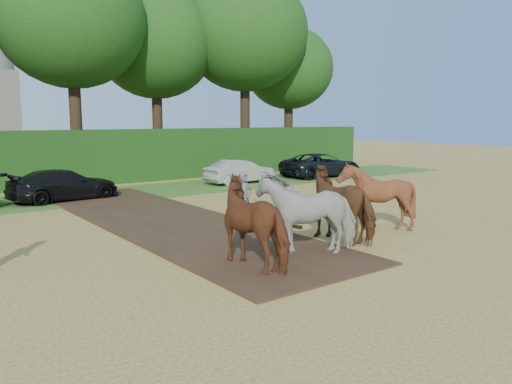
% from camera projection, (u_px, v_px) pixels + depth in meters
% --- Properties ---
extents(ground, '(120.00, 120.00, 0.00)m').
position_uv_depth(ground, '(244.00, 278.00, 11.31)').
color(ground, gold).
rests_on(ground, ground).
extents(earth_strip, '(4.50, 17.00, 0.05)m').
position_uv_depth(earth_strip, '(165.00, 220.00, 17.75)').
color(earth_strip, '#472D1C').
rests_on(earth_strip, ground).
extents(grass_verge, '(50.00, 5.00, 0.03)m').
position_uv_depth(grass_verge, '(64.00, 199.00, 22.41)').
color(grass_verge, '#38601E').
rests_on(grass_verge, ground).
extents(hedgerow, '(46.00, 1.60, 3.00)m').
position_uv_depth(hedgerow, '(37.00, 160.00, 25.77)').
color(hedgerow, '#14380F').
rests_on(hedgerow, ground).
extents(plough_team, '(7.27, 5.62, 2.20)m').
position_uv_depth(plough_team, '(324.00, 207.00, 14.18)').
color(plough_team, brown).
rests_on(plough_team, ground).
extents(parked_cars, '(36.78, 2.74, 1.48)m').
position_uv_depth(parked_cars, '(73.00, 184.00, 22.19)').
color(parked_cars, silver).
rests_on(parked_cars, ground).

